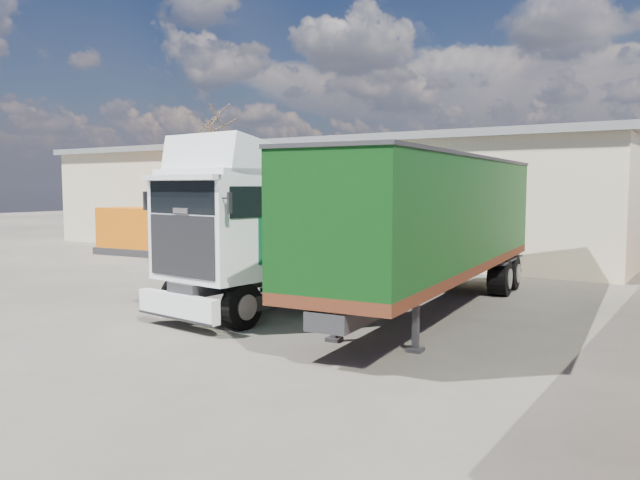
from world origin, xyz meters
The scene contains 7 objects.
ground centered at (0.00, 0.00, 0.00)m, with size 120.00×120.00×0.00m, color #2A2822.
warehouse centered at (-6.00, 16.00, 2.66)m, with size 30.60×12.60×5.42m.
bare_tree centered at (-18.00, 20.00, 7.92)m, with size 4.00×4.00×9.60m.
tractor_unit centered at (1.75, -0.39, 1.86)m, with size 3.09×6.84×4.42m.
box_trailer centered at (5.52, 2.50, 2.41)m, with size 3.63×12.07×3.95m.
panel_van centered at (-6.41, 7.03, 1.06)m, with size 3.29×5.35×2.04m.
orange_skip centered at (-11.63, 7.50, 0.96)m, with size 3.71×2.51×2.20m.
Camera 1 is at (11.78, -12.23, 3.23)m, focal length 35.00 mm.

